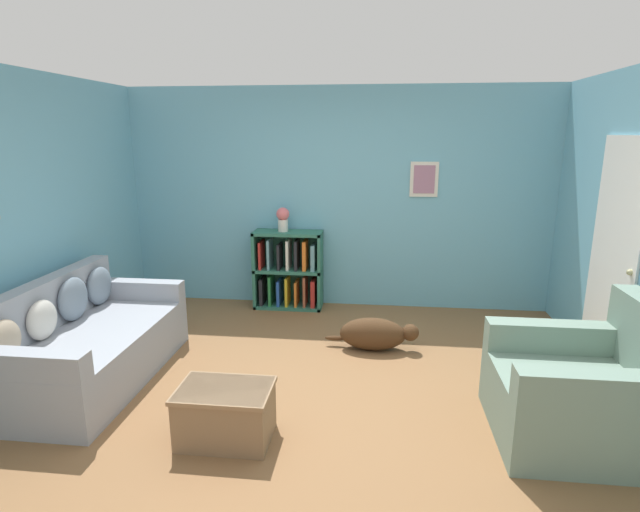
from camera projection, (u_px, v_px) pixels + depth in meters
ground_plane at (314, 391)px, 4.10m from camera, size 14.00×14.00×0.00m
wall_back at (338, 199)px, 5.96m from camera, size 5.60×0.13×2.60m
wall_left at (5, 229)px, 4.07m from camera, size 0.13×5.00×2.60m
couch at (86, 344)px, 4.25m from camera, size 0.95×1.83×0.87m
bookshelf at (289, 271)px, 6.02m from camera, size 0.82×0.33×0.94m
recliner_chair at (586, 393)px, 3.40m from camera, size 1.07×0.99×0.98m
coffee_table at (225, 412)px, 3.42m from camera, size 0.64×0.44×0.39m
dog at (375, 334)px, 4.86m from camera, size 0.92×0.29×0.32m
vase at (283, 218)px, 5.85m from camera, size 0.15×0.15×0.28m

